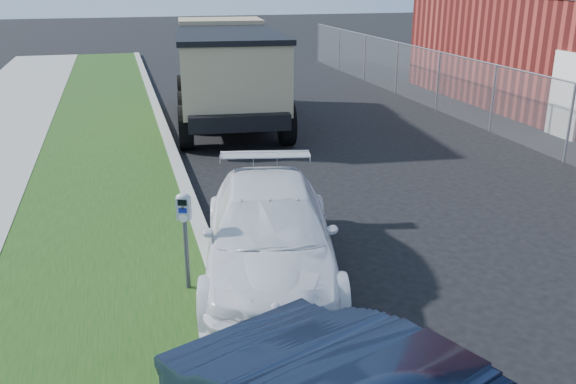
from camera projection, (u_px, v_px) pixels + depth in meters
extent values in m
plane|color=black|center=(400.00, 271.00, 8.80)|extent=(120.00, 120.00, 0.00)
cube|color=gray|center=(201.00, 232.00, 9.93)|extent=(0.25, 50.00, 0.15)
cube|color=#14390F|center=(99.00, 244.00, 9.53)|extent=(3.00, 50.00, 0.13)
plane|color=slate|center=(493.00, 99.00, 16.37)|extent=(0.00, 30.00, 30.00)
cylinder|color=gray|center=(497.00, 65.00, 16.07)|extent=(0.04, 30.00, 0.04)
cylinder|color=gray|center=(570.00, 123.00, 13.65)|extent=(0.06, 0.06, 1.80)
cylinder|color=gray|center=(493.00, 99.00, 16.37)|extent=(0.06, 0.06, 1.80)
cylinder|color=gray|center=(438.00, 81.00, 19.09)|extent=(0.06, 0.06, 1.80)
cylinder|color=gray|center=(397.00, 68.00, 21.82)|extent=(0.06, 0.06, 1.80)
cylinder|color=gray|center=(365.00, 58.00, 24.54)|extent=(0.06, 0.06, 1.80)
cylinder|color=gray|center=(339.00, 50.00, 27.26)|extent=(0.06, 0.06, 1.80)
cylinder|color=gray|center=(318.00, 43.00, 29.99)|extent=(0.06, 0.06, 1.80)
cube|color=silver|center=(565.00, 95.00, 15.76)|extent=(0.08, 1.10, 2.20)
cylinder|color=#3F4247|center=(187.00, 255.00, 7.90)|extent=(0.08, 0.08, 0.96)
cube|color=gray|center=(184.00, 208.00, 7.69)|extent=(0.20, 0.17, 0.29)
ellipsoid|color=gray|center=(183.00, 197.00, 7.64)|extent=(0.21, 0.18, 0.11)
cube|color=black|center=(182.00, 203.00, 7.60)|extent=(0.11, 0.05, 0.08)
cube|color=#0D1A8F|center=(183.00, 211.00, 7.63)|extent=(0.10, 0.04, 0.07)
cylinder|color=silver|center=(183.00, 218.00, 7.67)|extent=(0.10, 0.04, 0.11)
cube|color=#3F4247|center=(183.00, 208.00, 7.62)|extent=(0.04, 0.02, 0.05)
imported|color=white|center=(268.00, 233.00, 8.50)|extent=(2.67, 4.69, 1.28)
cube|color=black|center=(228.00, 97.00, 17.24)|extent=(3.05, 7.14, 0.38)
cube|color=#978561|center=(221.00, 54.00, 19.26)|extent=(2.73, 2.19, 2.17)
cube|color=black|center=(221.00, 40.00, 19.11)|extent=(2.76, 2.22, 0.65)
cube|color=#978561|center=(230.00, 69.00, 16.14)|extent=(3.04, 4.78, 1.73)
cube|color=black|center=(229.00, 35.00, 15.84)|extent=(3.15, 4.90, 0.13)
cube|color=black|center=(220.00, 80.00, 20.54)|extent=(2.60, 0.42, 0.33)
cylinder|color=black|center=(183.00, 92.00, 19.33)|extent=(0.45, 1.11, 1.08)
cylinder|color=black|center=(261.00, 90.00, 19.74)|extent=(0.45, 1.11, 1.08)
cylinder|color=black|center=(185.00, 111.00, 16.62)|extent=(0.45, 1.11, 1.08)
cylinder|color=black|center=(275.00, 108.00, 17.02)|extent=(0.45, 1.11, 1.08)
cylinder|color=black|center=(186.00, 127.00, 14.81)|extent=(0.45, 1.11, 1.08)
cylinder|color=black|center=(287.00, 123.00, 15.21)|extent=(0.45, 1.11, 1.08)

